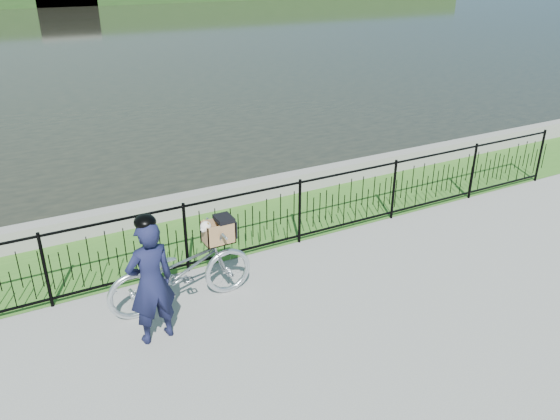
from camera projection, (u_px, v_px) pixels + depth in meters
ground at (295, 305)px, 7.66m from camera, size 120.00×120.00×0.00m
grass_strip at (223, 231)px, 9.73m from camera, size 60.00×2.00×0.01m
water at (31, 37)px, 34.01m from camera, size 120.00×120.00×0.00m
quay_wall at (202, 201)px, 10.45m from camera, size 60.00×0.30×0.40m
fence at (246, 224)px, 8.70m from camera, size 14.00×0.06×1.15m
bicycle_rig at (182, 270)px, 7.47m from camera, size 2.06×0.72×1.23m
cyclist at (151, 281)px, 6.64m from camera, size 0.65×0.47×1.72m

